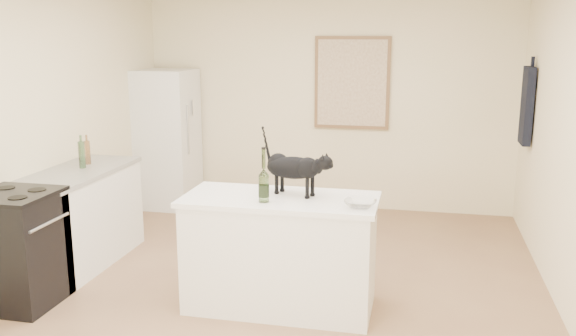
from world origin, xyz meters
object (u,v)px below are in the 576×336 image
at_px(wine_bottle, 264,178).
at_px(glass_bowl, 360,204).
at_px(stove, 17,250).
at_px(fridge, 166,139).
at_px(black_cat, 293,171).

relative_size(wine_bottle, glass_bowl, 1.58).
bearing_deg(wine_bottle, glass_bowl, 0.16).
xyz_separation_m(stove, wine_bottle, (1.96, 0.24, 0.63)).
relative_size(fridge, wine_bottle, 4.66).
height_order(fridge, wine_bottle, fridge).
distance_m(fridge, wine_bottle, 3.36).
bearing_deg(stove, glass_bowl, 5.11).
xyz_separation_m(fridge, wine_bottle, (1.96, -2.71, 0.23)).
height_order(wine_bottle, glass_bowl, wine_bottle).
distance_m(stove, black_cat, 2.28).
relative_size(stove, glass_bowl, 3.89).
bearing_deg(fridge, stove, -90.00).
relative_size(stove, black_cat, 1.64).
height_order(stove, glass_bowl, glass_bowl).
xyz_separation_m(black_cat, wine_bottle, (-0.17, -0.25, -0.01)).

